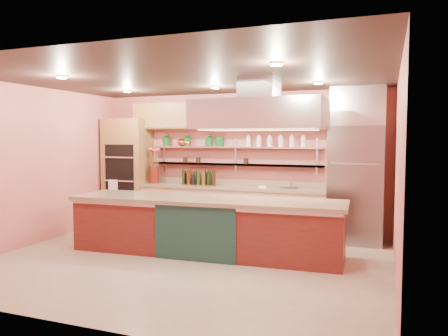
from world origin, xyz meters
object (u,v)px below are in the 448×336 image
at_px(island, 206,226).
at_px(kitchen_scale, 263,185).
at_px(copper_kettle, 182,142).
at_px(refrigerator, 356,185).
at_px(green_canister, 220,142).
at_px(flower_vase, 154,175).

distance_m(island, kitchen_scale, 1.81).
relative_size(island, copper_kettle, 22.22).
bearing_deg(island, refrigerator, 33.55).
relative_size(refrigerator, island, 0.48).
xyz_separation_m(island, copper_kettle, (-1.34, 1.88, 1.34)).
height_order(island, green_canister, green_canister).
height_order(flower_vase, copper_kettle, copper_kettle).
bearing_deg(flower_vase, copper_kettle, 21.71).
bearing_deg(refrigerator, kitchen_scale, 179.67).
distance_m(refrigerator, copper_kettle, 3.66).
xyz_separation_m(copper_kettle, green_canister, (0.86, 0.00, 0.02)).
relative_size(refrigerator, kitchen_scale, 14.16).
xyz_separation_m(kitchen_scale, green_canister, (-0.99, 0.22, 0.84)).
xyz_separation_m(island, kitchen_scale, (0.51, 1.66, 0.51)).
distance_m(island, green_canister, 2.37).
distance_m(refrigerator, green_canister, 2.83).
xyz_separation_m(refrigerator, kitchen_scale, (-1.73, 0.01, -0.08)).
bearing_deg(island, green_canister, 101.59).
relative_size(island, kitchen_scale, 29.58).
distance_m(island, flower_vase, 2.60).
relative_size(flower_vase, green_canister, 1.81).
distance_m(refrigerator, island, 2.84).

